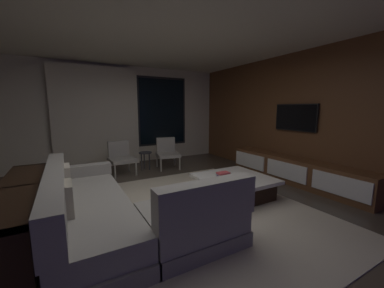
# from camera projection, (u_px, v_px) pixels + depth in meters

# --- Properties ---
(floor) EXTENTS (9.20, 9.20, 0.00)m
(floor) POSITION_uv_depth(u_px,v_px,m) (174.00, 214.00, 3.34)
(floor) COLOR #473D33
(back_wall_with_window) EXTENTS (6.60, 0.30, 2.70)m
(back_wall_with_window) POSITION_uv_depth(u_px,v_px,m) (116.00, 116.00, 6.22)
(back_wall_with_window) COLOR beige
(back_wall_with_window) RESTS_ON floor
(media_wall) EXTENTS (0.12, 7.80, 2.70)m
(media_wall) POSITION_uv_depth(u_px,v_px,m) (310.00, 118.00, 4.62)
(media_wall) COLOR brown
(media_wall) RESTS_ON floor
(ceiling) EXTENTS (8.20, 8.20, 0.00)m
(ceiling) POSITION_uv_depth(u_px,v_px,m) (172.00, 17.00, 2.93)
(ceiling) COLOR beige
(area_rug) EXTENTS (3.20, 3.80, 0.01)m
(area_rug) POSITION_uv_depth(u_px,v_px,m) (198.00, 211.00, 3.43)
(area_rug) COLOR beige
(area_rug) RESTS_ON floor
(sectional_couch) EXTENTS (1.98, 2.50, 0.82)m
(sectional_couch) POSITION_uv_depth(u_px,v_px,m) (114.00, 212.00, 2.75)
(sectional_couch) COLOR gray
(sectional_couch) RESTS_ON floor
(coffee_table) EXTENTS (1.16, 1.16, 0.36)m
(coffee_table) POSITION_uv_depth(u_px,v_px,m) (234.00, 186.00, 3.96)
(coffee_table) COLOR black
(coffee_table) RESTS_ON floor
(book_stack_on_coffee_table) EXTENTS (0.24, 0.21, 0.09)m
(book_stack_on_coffee_table) POSITION_uv_depth(u_px,v_px,m) (224.00, 175.00, 3.93)
(book_stack_on_coffee_table) COLOR #8F3C95
(book_stack_on_coffee_table) RESTS_ON coffee_table
(accent_chair_near_window) EXTENTS (0.63, 0.64, 0.78)m
(accent_chair_near_window) POSITION_uv_depth(u_px,v_px,m) (167.00, 151.00, 5.91)
(accent_chair_near_window) COLOR #B2ADA0
(accent_chair_near_window) RESTS_ON floor
(accent_chair_by_curtain) EXTENTS (0.58, 0.60, 0.78)m
(accent_chair_by_curtain) POSITION_uv_depth(u_px,v_px,m) (121.00, 156.00, 5.32)
(accent_chair_by_curtain) COLOR #B2ADA0
(accent_chair_by_curtain) RESTS_ON floor
(side_stool) EXTENTS (0.32, 0.32, 0.46)m
(side_stool) POSITION_uv_depth(u_px,v_px,m) (145.00, 155.00, 5.68)
(side_stool) COLOR #333338
(side_stool) RESTS_ON floor
(media_console) EXTENTS (0.46, 3.10, 0.52)m
(media_console) POSITION_uv_depth(u_px,v_px,m) (295.00, 171.00, 4.69)
(media_console) COLOR brown
(media_console) RESTS_ON floor
(mounted_tv) EXTENTS (0.05, 0.97, 0.56)m
(mounted_tv) POSITION_uv_depth(u_px,v_px,m) (296.00, 117.00, 4.78)
(mounted_tv) COLOR black
(console_table_behind_couch) EXTENTS (0.40, 2.10, 0.74)m
(console_table_behind_couch) POSITION_uv_depth(u_px,v_px,m) (22.00, 216.00, 2.40)
(console_table_behind_couch) COLOR black
(console_table_behind_couch) RESTS_ON floor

